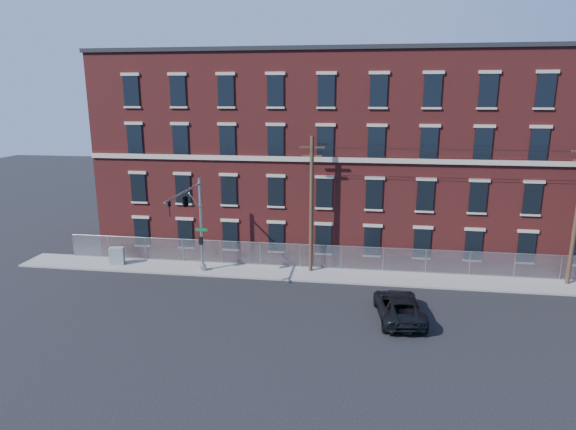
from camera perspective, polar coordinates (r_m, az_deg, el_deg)
The scene contains 8 objects.
ground at distance 31.91m, azimuth -1.97°, elevation -9.99°, with size 140.00×140.00×0.00m, color black.
sidewalk at distance 36.71m, azimuth 18.43°, elevation -7.36°, with size 65.00×3.00×0.12m, color gray.
mill_building at distance 43.44m, azimuth 17.25°, elevation 6.96°, with size 55.30×14.32×16.30m.
chain_link_fence at distance 37.58m, azimuth 18.21°, elevation -5.23°, with size 59.06×0.06×1.85m.
traffic_signal_mast at distance 33.72m, azimuth -11.47°, elevation 0.71°, with size 0.90×6.75×7.00m.
utility_pole_near at distance 35.29m, azimuth 2.76°, elevation 1.47°, with size 1.80×0.28×10.00m.
pickup_truck at distance 30.01m, azimuth 12.86°, elevation -10.38°, with size 2.49×5.41×1.50m, color black.
utility_cabinet at distance 40.08m, azimuth -19.41°, elevation -4.53°, with size 1.08×0.54×1.35m, color gray.
Camera 1 is at (5.23, -28.72, 12.88)m, focal length 30.35 mm.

